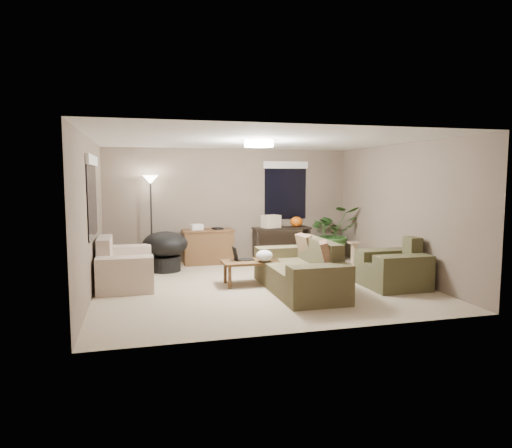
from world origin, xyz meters
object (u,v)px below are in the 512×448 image
object	(u,v)px
armchair	(394,270)
houseplant	(333,239)
main_sofa	(301,273)
cat_scratching_post	(354,255)
desk	(208,246)
floor_lamp	(151,190)
papasan_chair	(165,248)
loveseat	(124,268)
coffee_table	(251,264)
console_table	(281,241)

from	to	relation	value
armchair	houseplant	xyz separation A→B (m)	(0.06, 2.67, 0.18)
main_sofa	cat_scratching_post	bearing A→B (deg)	43.69
desk	floor_lamp	world-z (taller)	floor_lamp
armchair	papasan_chair	size ratio (longest dim) A/B	0.86
armchair	desk	distance (m)	3.99
floor_lamp	cat_scratching_post	bearing A→B (deg)	-13.43
loveseat	desk	bearing A→B (deg)	42.22
armchair	houseplant	bearing A→B (deg)	88.67
papasan_chair	cat_scratching_post	size ratio (longest dim) A/B	2.33
loveseat	desk	distance (m)	2.32
coffee_table	desk	bearing A→B (deg)	101.90
console_table	houseplant	bearing A→B (deg)	-9.96
main_sofa	cat_scratching_post	size ratio (longest dim) A/B	4.40
loveseat	armchair	xyz separation A→B (m)	(4.48, -1.32, 0.00)
coffee_table	console_table	bearing A→B (deg)	59.31
armchair	floor_lamp	distance (m)	5.07
cat_scratching_post	floor_lamp	bearing A→B (deg)	166.57
main_sofa	console_table	world-z (taller)	main_sofa
loveseat	main_sofa	bearing A→B (deg)	-21.96
desk	console_table	xyz separation A→B (m)	(1.66, -0.01, 0.06)
papasan_chair	houseplant	bearing A→B (deg)	5.16
coffee_table	desk	distance (m)	2.12
armchair	papasan_chair	bearing A→B (deg)	147.87
loveseat	papasan_chair	distance (m)	1.28
cat_scratching_post	desk	bearing A→B (deg)	162.20
papasan_chair	desk	bearing A→B (deg)	30.18
desk	floor_lamp	size ratio (longest dim) A/B	0.58
console_table	floor_lamp	world-z (taller)	floor_lamp
desk	papasan_chair	distance (m)	1.10
desk	armchair	bearing A→B (deg)	-46.24
armchair	desk	xyz separation A→B (m)	(-2.76, 2.88, 0.08)
main_sofa	desk	xyz separation A→B (m)	(-1.13, 2.71, 0.08)
houseplant	main_sofa	bearing A→B (deg)	-124.01
desk	coffee_table	bearing A→B (deg)	-78.10
loveseat	console_table	xyz separation A→B (m)	(3.38, 1.55, 0.14)
papasan_chair	houseplant	xyz separation A→B (m)	(3.77, 0.34, 0.02)
armchair	loveseat	bearing A→B (deg)	163.60
cat_scratching_post	armchair	bearing A→B (deg)	-96.37
armchair	desk	bearing A→B (deg)	133.76
houseplant	cat_scratching_post	size ratio (longest dim) A/B	2.46
coffee_table	loveseat	bearing A→B (deg)	166.66
coffee_table	cat_scratching_post	size ratio (longest dim) A/B	2.00
desk	houseplant	world-z (taller)	houseplant
houseplant	floor_lamp	bearing A→B (deg)	176.43
armchair	console_table	distance (m)	3.07
console_table	houseplant	xyz separation A→B (m)	(1.16, -0.20, 0.04)
floor_lamp	houseplant	bearing A→B (deg)	-3.57
coffee_table	cat_scratching_post	bearing A→B (deg)	23.82
floor_lamp	cat_scratching_post	world-z (taller)	floor_lamp
coffee_table	papasan_chair	xyz separation A→B (m)	(-1.39, 1.52, 0.11)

